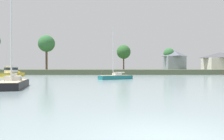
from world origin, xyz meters
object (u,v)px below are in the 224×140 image
at_px(sailboat_black, 13,86).
at_px(mooring_buoy_red, 10,77).
at_px(cruiser_yellow, 13,74).
at_px(sailboat_teal, 116,78).

bearing_deg(sailboat_black, mooring_buoy_red, 113.65).
xyz_separation_m(cruiser_yellow, sailboat_black, (13.20, -32.22, -0.37)).
distance_m(cruiser_yellow, mooring_buoy_red, 7.95).
xyz_separation_m(sailboat_teal, mooring_buoy_red, (-21.81, 6.96, -0.12)).
height_order(sailboat_teal, mooring_buoy_red, sailboat_teal).
relative_size(sailboat_teal, mooring_buoy_red, 18.83).
xyz_separation_m(sailboat_black, mooring_buoy_red, (-10.80, 24.66, -0.14)).
height_order(sailboat_teal, cruiser_yellow, sailboat_teal).
distance_m(sailboat_teal, cruiser_yellow, 28.24).
height_order(cruiser_yellow, mooring_buoy_red, cruiser_yellow).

